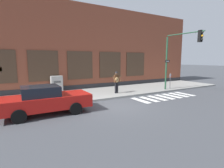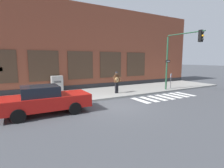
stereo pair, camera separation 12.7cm
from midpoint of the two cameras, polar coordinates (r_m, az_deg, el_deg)
The scene contains 9 objects.
ground_plane at distance 11.07m, azimuth 1.76°, elevation -7.23°, with size 160.00×160.00×0.00m, color #424449.
sidewalk at distance 14.62m, azimuth -6.63°, elevation -3.22°, with size 28.00×4.75×0.15m.
building_backdrop at distance 18.48m, azimuth -12.23°, elevation 11.18°, with size 28.00×4.06×7.99m.
crosswalk at distance 14.28m, azimuth 17.07°, elevation -4.07°, with size 5.20×1.90×0.01m.
red_car at distance 10.01m, azimuth -20.83°, elevation -4.86°, with size 4.62×2.03×1.53m.
busker at distance 14.30m, azimuth 1.80°, elevation 1.00°, with size 0.70×0.51×1.78m.
traffic_light at distance 16.04m, azimuth 21.56°, elevation 9.99°, with size 0.65×3.45×4.96m.
parking_meter at distance 17.69m, azimuth 18.87°, elevation 1.69°, with size 0.13×0.11×1.44m.
utility_box at distance 15.63m, azimuth -17.27°, elevation 0.03°, with size 0.95×0.53×1.38m.
Camera 2 is at (-5.50, -9.15, 2.91)m, focal length 28.00 mm.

